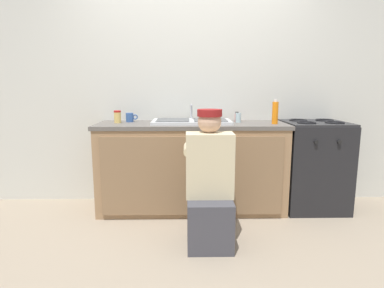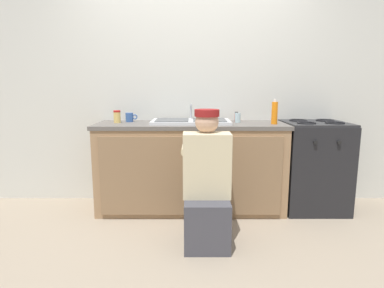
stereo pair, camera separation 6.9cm
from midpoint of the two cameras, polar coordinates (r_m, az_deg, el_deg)
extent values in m
plane|color=gray|center=(3.24, -0.59, -13.18)|extent=(12.00, 12.00, 0.00)
cube|color=silver|center=(3.62, -0.72, 9.62)|extent=(6.00, 0.10, 2.50)
cube|color=#997551|center=(3.38, -0.65, -4.32)|extent=(1.90, 0.60, 0.88)
cube|color=#866747|center=(3.11, -9.06, -5.74)|extent=(0.83, 0.02, 0.77)
cube|color=#866747|center=(3.12, 7.83, -5.67)|extent=(0.83, 0.02, 0.77)
cube|color=#5B5651|center=(3.30, -0.67, 3.40)|extent=(1.94, 0.62, 0.04)
cube|color=silver|center=(3.29, -0.67, 4.00)|extent=(0.80, 0.44, 0.03)
cube|color=#4C4F51|center=(3.30, -3.98, 4.31)|extent=(0.33, 0.35, 0.01)
cube|color=#4C4F51|center=(3.30, 2.64, 4.33)|extent=(0.33, 0.35, 0.01)
cylinder|color=#B7BABF|center=(3.48, -0.69, 5.56)|extent=(0.02, 0.02, 0.18)
cylinder|color=#B7BABF|center=(3.39, -0.69, 6.97)|extent=(0.02, 0.16, 0.02)
cube|color=black|center=(3.62, 20.17, -3.77)|extent=(0.63, 0.60, 0.90)
cube|color=#262628|center=(3.54, 20.62, 3.52)|extent=(0.62, 0.59, 0.02)
torus|color=black|center=(3.38, 19.13, 3.63)|extent=(0.19, 0.19, 0.02)
torus|color=black|center=(3.49, 23.54, 3.53)|extent=(0.19, 0.19, 0.02)
torus|color=black|center=(3.61, 17.83, 4.07)|extent=(0.19, 0.19, 0.02)
torus|color=black|center=(3.71, 22.01, 3.97)|extent=(0.19, 0.19, 0.02)
cylinder|color=black|center=(3.24, 20.65, 0.32)|extent=(0.04, 0.02, 0.04)
cylinder|color=black|center=(3.32, 24.20, 0.32)|extent=(0.04, 0.02, 0.04)
cube|color=#3F3F47|center=(2.68, 2.37, -13.63)|extent=(0.36, 0.40, 0.40)
cube|color=beige|center=(2.59, 2.37, -3.74)|extent=(0.38, 0.22, 0.52)
sphere|color=tan|center=(2.57, 2.37, 3.98)|extent=(0.19, 0.19, 0.19)
cylinder|color=maroon|center=(2.57, 2.38, 5.56)|extent=(0.20, 0.20, 0.06)
cube|color=maroon|center=(2.65, 2.27, 5.29)|extent=(0.13, 0.09, 0.02)
cylinder|color=beige|center=(2.76, -1.39, -0.93)|extent=(0.08, 0.30, 0.08)
cylinder|color=beige|center=(2.78, 5.63, -0.90)|extent=(0.08, 0.30, 0.08)
cylinder|color=#335699|center=(3.47, -11.58, 4.65)|extent=(0.08, 0.08, 0.10)
torus|color=#335699|center=(3.46, -10.64, 4.74)|extent=(0.06, 0.01, 0.06)
cylinder|color=orange|center=(3.30, 13.97, 5.38)|extent=(0.06, 0.06, 0.22)
cylinder|color=white|center=(3.29, 14.07, 7.54)|extent=(0.03, 0.03, 0.03)
cylinder|color=#ADC6CC|center=(3.38, 7.63, 4.66)|extent=(0.06, 0.06, 0.10)
cylinder|color=red|center=(3.45, 7.40, 4.65)|extent=(0.04, 0.04, 0.09)
cylinder|color=black|center=(3.45, 7.42, 5.52)|extent=(0.04, 0.04, 0.02)
cylinder|color=#DBB760|center=(3.39, -13.67, 4.58)|extent=(0.07, 0.07, 0.11)
cylinder|color=#B21E19|center=(3.39, -13.71, 5.65)|extent=(0.07, 0.07, 0.02)
camera|label=1|loc=(0.03, -90.63, -0.11)|focal=30.00mm
camera|label=2|loc=(0.03, 89.37, 0.11)|focal=30.00mm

